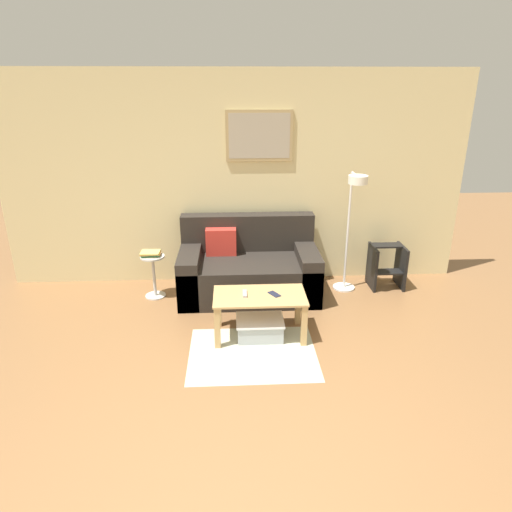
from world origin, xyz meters
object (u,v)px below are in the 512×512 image
object	(u,v)px
couch	(248,269)
side_table	(154,273)
cell_phone	(274,294)
storage_bin	(260,328)
remote_control	(245,293)
step_stool	(387,265)
floor_lamp	(353,214)
coffee_table	(260,303)
book_stack	(150,253)

from	to	relation	value
couch	side_table	distance (m)	1.11
side_table	cell_phone	xyz separation A→B (m)	(1.33, -0.95, 0.14)
storage_bin	cell_phone	world-z (taller)	cell_phone
storage_bin	remote_control	world-z (taller)	remote_control
side_table	step_stool	world-z (taller)	step_stool
storage_bin	floor_lamp	xyz separation A→B (m)	(1.11, 0.94, 0.90)
couch	cell_phone	world-z (taller)	couch
coffee_table	cell_phone	xyz separation A→B (m)	(0.14, 0.00, 0.10)
couch	book_stack	distance (m)	1.16
floor_lamp	side_table	size ratio (longest dim) A/B	2.82
storage_bin	book_stack	world-z (taller)	book_stack
remote_control	side_table	bearing A→B (deg)	138.14
floor_lamp	cell_phone	bearing A→B (deg)	-136.96
floor_lamp	book_stack	xyz separation A→B (m)	(-2.32, 0.06, -0.46)
coffee_table	side_table	world-z (taller)	side_table
coffee_table	floor_lamp	distance (m)	1.57
side_table	remote_control	world-z (taller)	side_table
couch	cell_phone	xyz separation A→B (m)	(0.22, -0.99, 0.14)
couch	coffee_table	world-z (taller)	couch
side_table	cell_phone	bearing A→B (deg)	-35.50
remote_control	floor_lamp	bearing A→B (deg)	35.13
floor_lamp	remote_control	world-z (taller)	floor_lamp
cell_phone	book_stack	bearing A→B (deg)	113.58
storage_bin	remote_control	xyz separation A→B (m)	(-0.15, 0.06, 0.35)
coffee_table	step_stool	xyz separation A→B (m)	(1.63, 1.09, -0.07)
floor_lamp	step_stool	bearing A→B (deg)	19.53
book_stack	step_stool	world-z (taller)	book_stack
remote_control	step_stool	bearing A→B (deg)	30.99
side_table	remote_control	size ratio (longest dim) A/B	3.43
remote_control	cell_phone	distance (m)	0.29
coffee_table	remote_control	size ratio (longest dim) A/B	6.03
storage_bin	side_table	distance (m)	1.56
storage_bin	floor_lamp	size ratio (longest dim) A/B	0.32
couch	floor_lamp	bearing A→B (deg)	-4.46
couch	remote_control	distance (m)	0.99
storage_bin	side_table	bearing A→B (deg)	140.13
coffee_table	cell_phone	bearing A→B (deg)	0.72
coffee_table	step_stool	distance (m)	1.96
couch	step_stool	world-z (taller)	couch
couch	book_stack	world-z (taller)	couch
book_stack	cell_phone	distance (m)	1.66
cell_phone	step_stool	bearing A→B (deg)	5.19
coffee_table	book_stack	world-z (taller)	book_stack
couch	cell_phone	distance (m)	1.03
couch	coffee_table	distance (m)	1.00
storage_bin	book_stack	size ratio (longest dim) A/B	1.94
book_stack	side_table	bearing A→B (deg)	-33.63
couch	book_stack	size ratio (longest dim) A/B	6.67
floor_lamp	remote_control	xyz separation A→B (m)	(-1.25, -0.88, -0.54)
step_stool	side_table	bearing A→B (deg)	-177.21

